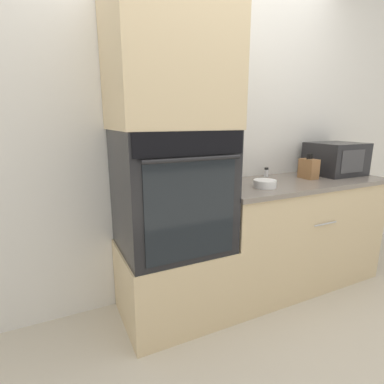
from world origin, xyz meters
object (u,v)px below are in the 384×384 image
Objects in this scene: microwave at (336,159)px; wall_oven at (172,191)px; bowl at (265,184)px; condiment_jar_near at (213,175)px; knife_block at (309,169)px; condiment_jar_mid at (266,172)px.

wall_oven is at bearing -177.80° from microwave.
wall_oven is at bearing 172.27° from bowl.
bowl is 1.42× the size of condiment_jar_near.
bowl is at bearing -168.46° from knife_block.
microwave reaches higher than condiment_jar_mid.
bowl is at bearing -130.69° from condiment_jar_mid.
wall_oven is at bearing -166.64° from condiment_jar_mid.
knife_block reaches higher than bowl.
knife_block is at bearing -15.94° from condiment_jar_near.
condiment_jar_mid is at bearing 13.36° from wall_oven.
condiment_jar_mid is (0.28, 0.32, 0.01)m from bowl.
microwave reaches higher than condiment_jar_near.
condiment_jar_mid is (0.52, -0.01, -0.02)m from condiment_jar_near.
knife_block is 2.63× the size of condiment_jar_mid.
wall_oven reaches higher than knife_block.
wall_oven reaches higher than microwave.
wall_oven is 1.80× the size of microwave.
wall_oven is 1.23m from knife_block.
microwave is 2.12× the size of knife_block.
bowl is 2.11× the size of condiment_jar_mid.
knife_block is 1.77× the size of condiment_jar_near.
microwave is 0.37m from knife_block.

